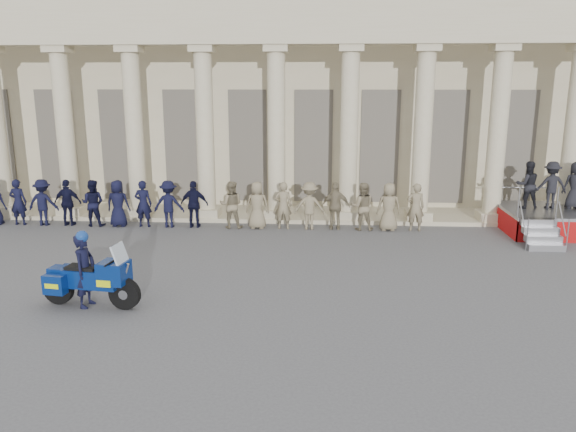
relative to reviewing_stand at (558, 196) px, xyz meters
The scene contains 6 objects.
ground 13.06m from the reviewing_stand, 147.66° to the right, with size 90.00×90.00×0.00m, color #4D4D4F.
building 13.86m from the reviewing_stand, 144.65° to the left, with size 40.00×12.50×9.00m.
officer_rank 14.06m from the reviewing_stand, behind, with size 18.62×0.63×1.67m.
reviewing_stand is the anchor object (origin of this frame).
motorcycle 15.20m from the reviewing_stand, 150.74° to the right, with size 2.39×1.07×1.54m.
rider 15.30m from the reviewing_stand, 151.03° to the right, with size 0.49×0.67×1.79m.
Camera 1 is at (2.94, -12.25, 5.01)m, focal length 35.00 mm.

